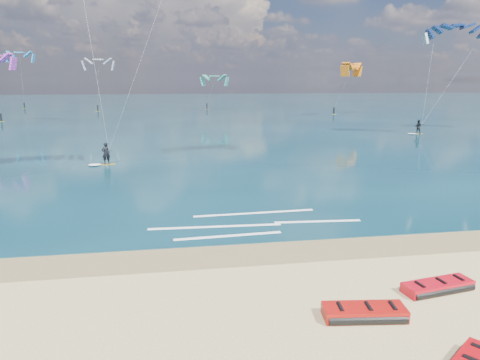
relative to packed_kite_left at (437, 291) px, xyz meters
name	(u,v)px	position (x,y,z in m)	size (l,w,h in m)	color
ground	(194,136)	(-5.88, 41.00, 0.00)	(320.00, 320.00, 0.00)	tan
wet_sand_strip	(242,254)	(-5.88, 4.00, 0.00)	(320.00, 2.40, 0.01)	olive
sea	(182,106)	(-5.88, 105.00, 0.02)	(320.00, 200.00, 0.04)	#092934
packed_kite_left	(437,291)	(0.00, 0.00, 0.00)	(2.61, 1.05, 0.38)	red
packed_kite_mid	(364,318)	(-3.10, -1.18, 0.00)	(2.59, 1.17, 0.42)	#AC100B
kitesurfer_main	(114,52)	(-12.37, 20.76, 8.69)	(9.34, 7.94, 16.82)	yellow
kitesurfer_far	(440,70)	(23.82, 37.40, 7.98)	(8.68, 5.05, 14.44)	gold
shoreline_foam	(251,223)	(-4.88, 7.54, 0.04)	(10.29, 3.59, 0.01)	white
distant_kites	(125,88)	(-17.75, 79.15, 5.28)	(73.30, 37.58, 12.87)	teal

